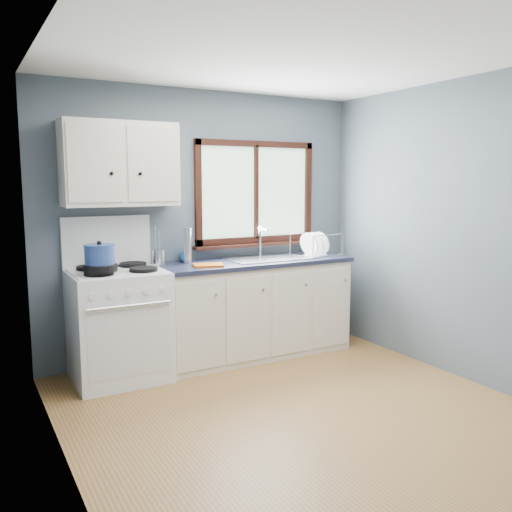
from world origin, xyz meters
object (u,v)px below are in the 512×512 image
thermos (187,245)px  dish_rack (315,249)px  stockpot (100,257)px  utensil_crock (159,257)px  base_cabinets (254,313)px  sink (270,265)px  gas_range (118,322)px  skillet (101,268)px

thermos → dish_rack: bearing=-5.3°
thermos → dish_rack: 1.34m
stockpot → utensil_crock: 0.64m
base_cabinets → stockpot: 1.62m
sink → dish_rack: 0.55m
dish_rack → sink: bearing=169.3°
thermos → sink: bearing=-9.4°
gas_range → skillet: 0.55m
gas_range → utensil_crock: gas_range is taller
base_cabinets → thermos: size_ratio=5.77×
skillet → thermos: thermos is taller
gas_range → stockpot: gas_range is taller
sink → utensil_crock: bearing=174.2°
sink → thermos: (-0.80, 0.13, 0.22)m
utensil_crock → thermos: size_ratio=1.13×
gas_range → utensil_crock: (0.41, 0.13, 0.50)m
sink → utensil_crock: size_ratio=2.31×
base_cabinets → dish_rack: bearing=0.7°
gas_range → dish_rack: bearing=0.8°
gas_range → sink: (1.49, 0.02, 0.37)m
sink → stockpot: 1.67m
gas_range → base_cabinets: (1.31, 0.02, -0.08)m
gas_range → thermos: 0.92m
stockpot → utensil_crock: size_ratio=0.85×
sink → dish_rack: sink is taller
gas_range → stockpot: (-0.17, -0.14, 0.57)m
thermos → dish_rack: size_ratio=0.63×
sink → dish_rack: (0.54, 0.01, 0.12)m
skillet → gas_range: bearing=29.1°
utensil_crock → dish_rack: utensil_crock is taller
gas_range → thermos: bearing=12.3°
gas_range → base_cabinets: gas_range is taller
skillet → dish_rack: (2.19, 0.20, -0.00)m
base_cabinets → utensil_crock: size_ratio=5.09×
gas_range → thermos: (0.69, 0.15, 0.59)m
dish_rack → base_cabinets: bearing=169.1°
base_cabinets → sink: sink is taller
gas_range → stockpot: bearing=-139.2°
skillet → thermos: (0.85, 0.32, 0.09)m
skillet → sink: bearing=-10.2°
base_cabinets → skillet: skillet is taller
gas_range → base_cabinets: 1.31m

